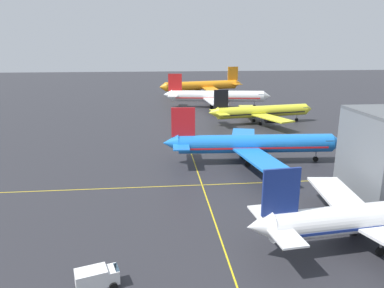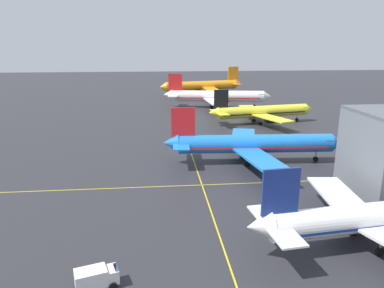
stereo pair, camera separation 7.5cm
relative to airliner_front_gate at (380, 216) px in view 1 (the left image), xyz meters
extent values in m
cylinder|color=white|center=(0.47, 0.05, 0.06)|extent=(28.53, 6.40, 3.36)
cone|color=white|center=(-15.02, -1.63, 0.42)|extent=(3.16, 3.48, 3.20)
cube|color=navy|center=(-12.73, -1.38, 4.22)|extent=(4.26, 0.78, 5.31)
cube|color=white|center=(-12.88, -4.07, 0.42)|extent=(3.31, 4.88, 0.21)
cube|color=white|center=(-13.46, 1.21, 0.42)|extent=(3.31, 4.88, 0.21)
cube|color=white|center=(-1.22, 7.44, -0.47)|extent=(5.92, 13.68, 0.35)
cylinder|color=navy|center=(0.15, 4.65, -1.62)|extent=(3.19, 2.17, 1.86)
cube|color=navy|center=(0.47, 0.05, -0.36)|extent=(26.28, 6.19, 0.32)
cylinder|color=#99999E|center=(-1.04, -2.43, -2.11)|extent=(0.25, 0.25, 1.46)
cylinder|color=black|center=(-1.04, -2.43, -3.08)|extent=(1.01, 0.50, 0.97)
cylinder|color=#99999E|center=(-1.54, 2.15, -2.11)|extent=(0.25, 0.25, 1.46)
cylinder|color=black|center=(-1.54, 2.15, -3.08)|extent=(1.01, 0.50, 0.97)
cylinder|color=blue|center=(-6.21, 31.91, 0.38)|extent=(30.94, 5.18, 3.66)
cone|color=blue|center=(10.42, 31.08, 0.38)|extent=(2.68, 3.70, 3.58)
cone|color=blue|center=(-23.12, 32.75, 0.76)|extent=(3.25, 3.62, 3.47)
cube|color=red|center=(-20.63, 32.62, 4.90)|extent=(4.63, 0.58, 5.77)
cube|color=blue|center=(-21.25, 29.76, 0.76)|extent=(3.32, 5.15, 0.23)
cube|color=blue|center=(-20.96, 35.53, 0.76)|extent=(3.32, 5.15, 0.23)
cube|color=blue|center=(-7.58, 23.78, -0.20)|extent=(7.24, 15.05, 0.38)
cube|color=blue|center=(-6.76, 40.12, -0.20)|extent=(8.54, 15.24, 0.38)
cylinder|color=blue|center=(-6.26, 26.90, -1.45)|extent=(3.37, 2.18, 2.02)
cylinder|color=blue|center=(-5.77, 36.89, -1.45)|extent=(3.37, 2.18, 2.02)
cube|color=#385166|center=(8.21, 31.19, 0.91)|extent=(1.90, 3.45, 0.67)
cube|color=red|center=(-6.21, 31.91, -0.08)|extent=(28.48, 5.09, 0.35)
cylinder|color=#99999E|center=(6.29, 31.28, -1.98)|extent=(0.27, 0.27, 1.59)
cylinder|color=black|center=(6.29, 31.28, -3.04)|extent=(1.08, 0.49, 1.06)
cylinder|color=#99999E|center=(-8.25, 29.50, -1.98)|extent=(0.27, 0.27, 1.59)
cylinder|color=black|center=(-8.25, 29.50, -3.04)|extent=(1.08, 0.49, 1.06)
cylinder|color=#99999E|center=(-8.01, 34.50, -1.98)|extent=(0.27, 0.27, 1.59)
cylinder|color=black|center=(-8.01, 34.50, -3.04)|extent=(1.08, 0.49, 1.06)
cylinder|color=yellow|center=(6.17, 68.72, 0.10)|extent=(28.80, 8.14, 3.40)
cone|color=yellow|center=(21.43, 71.31, 0.10)|extent=(2.85, 3.67, 3.33)
cone|color=yellow|center=(-9.36, 66.08, 0.46)|extent=(3.36, 3.66, 3.23)
cube|color=black|center=(-7.06, 66.47, 4.31)|extent=(4.29, 1.04, 5.37)
cube|color=yellow|center=(-7.06, 63.75, 0.46)|extent=(3.60, 5.07, 0.21)
cube|color=yellow|center=(-7.95, 69.04, 0.46)|extent=(3.60, 5.07, 0.21)
cube|color=yellow|center=(6.56, 61.07, -0.43)|extent=(9.27, 14.19, 0.36)
cube|color=yellow|center=(4.02, 76.07, -0.43)|extent=(5.20, 13.60, 0.36)
cylinder|color=black|center=(7.13, 64.16, -1.60)|extent=(3.31, 2.36, 1.88)
cylinder|color=black|center=(5.57, 73.33, -1.60)|extent=(3.31, 2.36, 1.88)
cube|color=#385166|center=(19.41, 70.96, 0.59)|extent=(2.11, 3.35, 0.63)
cube|color=black|center=(6.17, 68.72, -0.32)|extent=(26.55, 7.79, 0.32)
cylinder|color=#99999E|center=(17.64, 70.66, -2.09)|extent=(0.25, 0.25, 1.48)
cylinder|color=black|center=(17.64, 70.66, -3.07)|extent=(1.04, 0.56, 0.98)
cylinder|color=#99999E|center=(4.80, 66.12, -2.09)|extent=(0.25, 0.25, 1.48)
cylinder|color=black|center=(4.80, 66.12, -3.07)|extent=(1.04, 0.56, 0.98)
cylinder|color=#99999E|center=(4.02, 70.71, -2.09)|extent=(0.25, 0.25, 1.48)
cylinder|color=black|center=(4.02, 70.71, -3.07)|extent=(1.04, 0.56, 0.98)
cylinder|color=white|center=(-2.62, 98.09, 0.79)|extent=(34.20, 8.90, 4.03)
cone|color=white|center=(15.56, 95.44, 0.79)|extent=(3.30, 4.31, 3.95)
cone|color=white|center=(-21.11, 100.79, 1.21)|extent=(3.92, 4.28, 3.83)
cube|color=red|center=(-18.38, 100.39, 5.78)|extent=(5.10, 1.11, 6.37)
cube|color=white|center=(-19.36, 97.32, 1.21)|extent=(4.16, 5.95, 0.25)
cube|color=white|center=(-18.44, 103.62, 1.21)|extent=(4.16, 5.95, 0.25)
cube|color=white|center=(-4.97, 89.32, 0.15)|extent=(6.54, 16.25, 0.42)
cube|color=white|center=(-2.37, 107.17, 0.15)|extent=(10.70, 16.85, 0.42)
cylinder|color=#4C4C51|center=(-3.21, 92.60, -1.23)|extent=(3.89, 2.73, 2.23)
cylinder|color=#4C4C51|center=(-1.61, 103.52, -1.23)|extent=(3.89, 2.73, 2.23)
cube|color=#385166|center=(13.14, 95.79, 1.37)|extent=(2.43, 3.95, 0.74)
cube|color=red|center=(-2.62, 98.09, 0.28)|extent=(31.52, 8.54, 0.38)
cylinder|color=#99999E|center=(11.04, 96.10, -1.81)|extent=(0.30, 0.30, 1.75)
cylinder|color=black|center=(11.04, 96.10, -2.98)|extent=(1.22, 0.64, 1.17)
cylinder|color=#99999E|center=(-5.12, 95.67, -1.81)|extent=(0.30, 0.30, 1.75)
cylinder|color=black|center=(-5.12, 95.67, -2.98)|extent=(1.22, 0.64, 1.17)
cylinder|color=#99999E|center=(-4.32, 101.13, -1.81)|extent=(0.30, 0.30, 1.75)
cylinder|color=black|center=(-4.32, 101.13, -2.98)|extent=(1.22, 0.64, 1.17)
cylinder|color=orange|center=(-4.35, 133.62, 0.86)|extent=(34.55, 12.14, 4.10)
cone|color=orange|center=(-22.50, 129.21, 0.86)|extent=(3.68, 4.57, 4.02)
cone|color=orange|center=(14.12, 138.11, 1.29)|extent=(4.28, 4.60, 3.90)
cube|color=orange|center=(11.39, 137.45, 5.94)|extent=(5.13, 1.60, 6.48)
cube|color=orange|center=(11.15, 140.72, 1.29)|extent=(4.68, 6.27, 0.26)
cube|color=orange|center=(12.68, 134.43, 1.29)|extent=(4.68, 6.27, 0.26)
cube|color=orange|center=(-5.46, 142.80, 0.21)|extent=(12.07, 17.03, 0.43)
cube|color=orange|center=(-1.13, 124.96, 0.21)|extent=(6.08, 16.35, 0.43)
cylinder|color=#333338|center=(-5.88, 139.03, -1.19)|extent=(4.10, 3.07, 2.27)
cylinder|color=#333338|center=(-3.23, 128.12, -1.19)|extent=(4.10, 3.07, 2.27)
cube|color=#385166|center=(-20.09, 129.80, 1.45)|extent=(2.78, 4.13, 0.76)
cube|color=orange|center=(-4.35, 133.62, 0.35)|extent=(31.87, 11.53, 0.39)
cylinder|color=#99999E|center=(-17.99, 130.31, -1.79)|extent=(0.30, 0.30, 1.78)
cylinder|color=black|center=(-17.99, 130.31, -2.97)|extent=(1.27, 0.75, 1.19)
cylinder|color=#99999E|center=(-2.91, 136.86, -1.79)|extent=(0.30, 0.30, 1.78)
cylinder|color=black|center=(-2.91, 136.86, -2.97)|extent=(1.27, 0.75, 1.19)
cylinder|color=#99999E|center=(-1.59, 131.40, -1.79)|extent=(0.30, 0.30, 1.78)
cylinder|color=black|center=(-1.59, 131.40, -2.97)|extent=(1.27, 0.75, 1.19)
cube|color=yellow|center=(-18.38, 20.85, -3.56)|extent=(121.43, 0.20, 0.01)
cube|color=yellow|center=(-18.38, 3.63, -3.56)|extent=(0.20, 75.74, 0.01)
cube|color=white|center=(-32.56, -5.21, -2.32)|extent=(3.43, 2.71, 1.70)
cube|color=white|center=(-30.70, -4.63, -2.47)|extent=(1.78, 2.11, 1.40)
cube|color=#385166|center=(-30.22, -4.48, -2.12)|extent=(0.82, 1.63, 0.70)
cylinder|color=black|center=(-30.46, -5.55, -3.17)|extent=(0.85, 0.51, 0.80)
cylinder|color=black|center=(-31.03, -3.74, -3.17)|extent=(0.85, 0.51, 0.80)
cylinder|color=black|center=(-33.51, -4.51, -3.17)|extent=(0.85, 0.51, 0.80)
camera|label=1|loc=(-25.95, -36.70, 19.57)|focal=34.17mm
camera|label=2|loc=(-25.87, -36.71, 19.57)|focal=34.17mm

